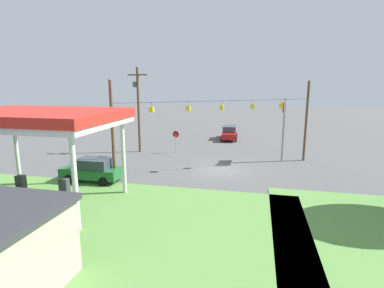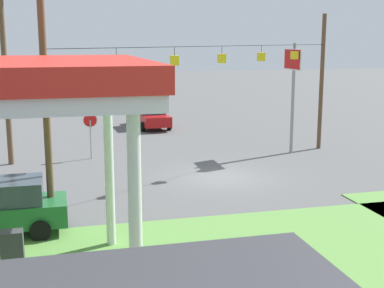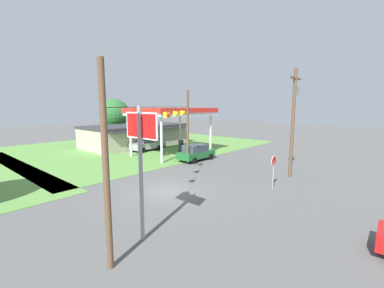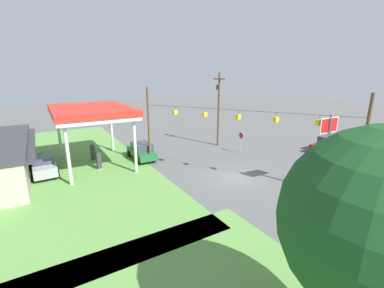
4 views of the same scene
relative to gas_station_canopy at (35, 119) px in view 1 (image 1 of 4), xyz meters
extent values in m
plane|color=#565656|center=(-10.07, -9.92, -5.37)|extent=(160.00, 160.00, 0.00)
cube|color=silver|center=(0.00, 0.00, -0.21)|extent=(9.75, 6.79, 0.35)
cube|color=red|center=(0.00, 0.00, 0.24)|extent=(9.95, 6.99, 0.55)
cylinder|color=silver|center=(-4.27, -2.80, -2.88)|extent=(0.28, 0.28, 4.99)
cylinder|color=silver|center=(4.27, -2.80, -2.88)|extent=(0.28, 0.28, 4.99)
cylinder|color=silver|center=(-4.27, 2.80, -2.88)|extent=(0.28, 0.28, 4.99)
cube|color=gray|center=(-1.57, 0.00, -5.31)|extent=(0.71, 0.56, 0.12)
cube|color=#333338|center=(-1.57, 0.00, -4.46)|extent=(0.55, 0.40, 1.59)
cube|color=black|center=(-1.57, -0.22, -4.14)|extent=(0.39, 0.03, 0.24)
cube|color=gray|center=(1.57, 0.00, -5.31)|extent=(0.71, 0.56, 0.12)
cube|color=#333338|center=(1.57, 0.00, -4.46)|extent=(0.55, 0.40, 1.59)
cube|color=black|center=(1.57, -0.22, -4.14)|extent=(0.39, 0.03, 0.24)
cube|color=#1E602D|center=(-0.67, -4.62, -4.66)|extent=(4.62, 1.87, 0.75)
cube|color=#333D47|center=(-0.95, -4.62, -3.91)|extent=(2.54, 1.71, 0.74)
cylinder|color=black|center=(0.76, -3.67, -5.03)|extent=(0.68, 0.22, 0.68)
cylinder|color=black|center=(0.76, -5.56, -5.03)|extent=(0.68, 0.22, 0.68)
cylinder|color=black|center=(-2.10, -3.68, -5.03)|extent=(0.68, 0.22, 0.68)
cylinder|color=black|center=(-2.10, -5.57, -5.03)|extent=(0.68, 0.22, 0.68)
cylinder|color=black|center=(-1.81, 3.63, -5.03)|extent=(0.69, 0.24, 0.68)
cube|color=#AD1414|center=(-9.38, -24.81, -4.68)|extent=(2.11, 5.14, 0.71)
cube|color=#333D47|center=(-9.36, -25.11, -3.93)|extent=(1.84, 2.86, 0.78)
cylinder|color=black|center=(-10.40, -23.30, -5.03)|extent=(0.26, 0.69, 0.68)
cylinder|color=black|center=(-8.52, -23.20, -5.03)|extent=(0.26, 0.69, 0.68)
cylinder|color=black|center=(-10.24, -26.42, -5.03)|extent=(0.26, 0.69, 0.68)
cylinder|color=black|center=(-8.35, -26.33, -5.03)|extent=(0.26, 0.69, 0.68)
cylinder|color=#99999E|center=(-4.47, -15.41, -4.32)|extent=(0.08, 0.08, 2.10)
cylinder|color=white|center=(-4.47, -15.41, -3.27)|extent=(0.80, 0.03, 0.80)
cylinder|color=red|center=(-4.47, -15.41, -3.27)|extent=(0.70, 0.03, 0.70)
cylinder|color=gray|center=(-15.54, -14.13, -2.31)|extent=(0.18, 0.18, 6.13)
cube|color=white|center=(-15.44, -14.13, -0.12)|extent=(0.06, 2.12, 1.16)
cube|color=red|center=(-15.44, -14.13, -0.12)|extent=(0.07, 2.00, 1.04)
cylinder|color=brown|center=(-0.37, -15.13, -0.78)|extent=(0.28, 0.28, 9.19)
cube|color=brown|center=(-0.37, -15.13, 3.02)|extent=(2.20, 0.14, 0.14)
cylinder|color=#59595B|center=(-0.02, -15.13, 2.02)|extent=(0.44, 0.44, 0.60)
cylinder|color=brown|center=(-17.67, -14.92, -1.50)|extent=(0.24, 0.24, 7.75)
cylinder|color=brown|center=(-2.46, -4.92, -1.50)|extent=(0.24, 0.24, 7.75)
cylinder|color=black|center=(-10.07, -9.92, 0.67)|extent=(15.22, 10.02, 0.02)
cylinder|color=black|center=(-15.14, -13.25, 0.50)|extent=(0.02, 0.02, 0.35)
cube|color=yellow|center=(-15.14, -13.25, 0.12)|extent=(0.32, 0.32, 0.40)
sphere|color=red|center=(-15.14, -13.42, 0.12)|extent=(0.28, 0.28, 0.28)
cylinder|color=black|center=(-12.60, -11.59, 0.50)|extent=(0.02, 0.02, 0.35)
cube|color=yellow|center=(-12.60, -11.59, 0.12)|extent=(0.32, 0.32, 0.40)
sphere|color=yellow|center=(-12.60, -11.76, 0.12)|extent=(0.28, 0.28, 0.28)
cylinder|color=black|center=(-10.07, -9.92, 0.50)|extent=(0.02, 0.02, 0.35)
cube|color=yellow|center=(-10.07, -9.92, 0.12)|extent=(0.32, 0.32, 0.40)
sphere|color=red|center=(-10.07, -10.09, 0.12)|extent=(0.28, 0.28, 0.28)
cylinder|color=black|center=(-7.53, -8.25, 0.50)|extent=(0.02, 0.02, 0.35)
cube|color=yellow|center=(-7.53, -8.25, 0.12)|extent=(0.32, 0.32, 0.40)
sphere|color=yellow|center=(-7.53, -8.42, 0.12)|extent=(0.28, 0.28, 0.28)
cylinder|color=black|center=(-5.00, -6.59, 0.50)|extent=(0.02, 0.02, 0.35)
cube|color=yellow|center=(-5.00, -6.59, 0.12)|extent=(0.32, 0.32, 0.40)
sphere|color=yellow|center=(-5.00, -6.76, 0.12)|extent=(0.28, 0.28, 0.28)
camera|label=1|loc=(-13.11, 15.50, 2.09)|focal=28.00mm
camera|label=2|loc=(-2.84, 13.21, 1.02)|focal=50.00mm
camera|label=3|loc=(-22.32, -23.21, 0.72)|focal=24.00mm
camera|label=4|loc=(-26.34, 4.31, 3.53)|focal=24.00mm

